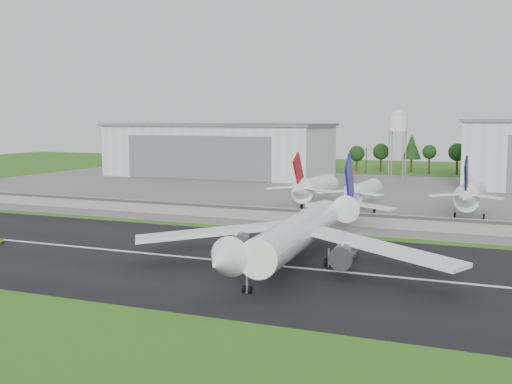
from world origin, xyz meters
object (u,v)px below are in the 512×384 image
at_px(main_airliner, 296,240).
at_px(parked_jet_red_b, 360,192).
at_px(parked_jet_red_a, 312,188).
at_px(parked_jet_navy, 470,195).

distance_m(main_airliner, parked_jet_red_b, 67.17).
height_order(parked_jet_red_a, parked_jet_navy, parked_jet_navy).
height_order(parked_jet_red_b, parked_jet_navy, parked_jet_navy).
relative_size(main_airliner, parked_jet_red_b, 1.89).
bearing_deg(parked_jet_red_a, main_airliner, -74.26).
xyz_separation_m(main_airliner, parked_jet_red_b, (-5.33, 66.95, 1.01)).
distance_m(parked_jet_red_b, parked_jet_navy, 27.78).
bearing_deg(main_airliner, parked_jet_red_b, -90.17).
xyz_separation_m(main_airliner, parked_jet_navy, (22.45, 67.02, 1.45)).
bearing_deg(parked_jet_navy, parked_jet_red_a, -180.00).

